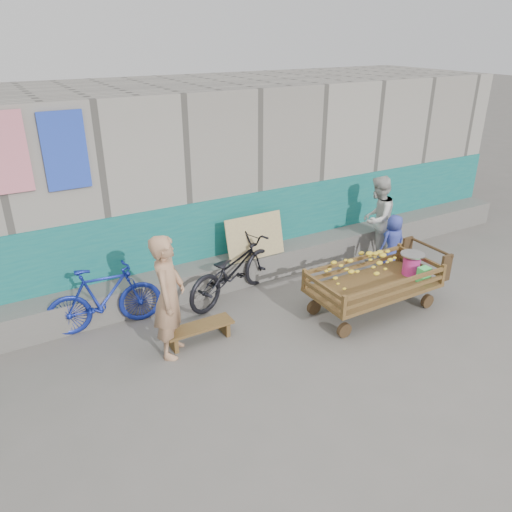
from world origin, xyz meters
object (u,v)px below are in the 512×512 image
child (393,242)px  bicycle_blue (104,298)px  banana_cart (373,275)px  woman (377,219)px  vendor_man (169,297)px  bicycle_dark (232,270)px  bench (199,330)px

child → bicycle_blue: child is taller
banana_cart → woman: bearing=46.2°
vendor_man → child: size_ratio=1.69×
banana_cart → child: (1.33, 0.96, -0.12)m
child → bicycle_dark: bearing=-5.1°
bench → woman: size_ratio=0.61×
woman → bicycle_blue: (-4.80, 0.11, -0.29)m
child → bicycle_blue: 4.83m
banana_cart → bicycle_blue: bicycle_blue is taller
vendor_man → bicycle_blue: vendor_man is taller
banana_cart → bench: 2.59m
woman → banana_cart: bearing=20.2°
child → bicycle_dark: child is taller
banana_cart → child: bearing=35.6°
woman → vendor_man: bearing=-14.0°
bench → banana_cart: bearing=-12.6°
banana_cart → vendor_man: size_ratio=1.27×
banana_cart → bicycle_blue: 3.78m
bench → child: bearing=6.0°
bench → bicycle_dark: (0.94, 0.83, 0.30)m
bench → vendor_man: bearing=-170.6°
vendor_man → bicycle_dark: bearing=-22.3°
bench → child: child is taller
woman → bicycle_dark: (-2.89, -0.00, -0.29)m
banana_cart → bench: banana_cart is taller
bench → bicycle_blue: size_ratio=0.60×
bicycle_blue → child: bearing=-90.2°
banana_cart → bicycle_blue: size_ratio=1.33×
woman → bench: bearing=-13.7°
vendor_man → woman: size_ratio=1.07×
child → bicycle_dark: (-2.89, 0.43, -0.01)m
bicycle_dark → woman: bearing=-109.7°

